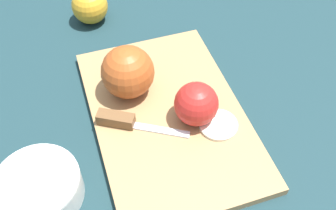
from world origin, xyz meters
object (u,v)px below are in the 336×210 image
knife (121,121)px  apple_whole (90,6)px  apple_half_left (128,72)px  bowl (39,187)px  apple_half_right (196,104)px

knife → apple_whole: 0.28m
apple_half_left → bowl: size_ratio=0.74×
apple_half_right → apple_whole: bearing=-136.2°
knife → apple_half_right: bearing=17.9°
apple_whole → bowl: (0.33, -0.20, -0.01)m
apple_half_left → knife: bearing=-106.5°
apple_half_left → apple_whole: bearing=103.8°
apple_half_right → bowl: size_ratio=0.59×
apple_half_left → bowl: apple_half_left is taller
apple_half_right → apple_whole: (-0.32, -0.04, -0.01)m
knife → apple_half_left: bearing=95.5°
apple_half_left → apple_whole: (-0.22, 0.02, -0.02)m
knife → apple_whole: apple_whole is taller
apple_half_right → knife: apple_half_right is taller
apple_half_left → knife: size_ratio=0.72×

